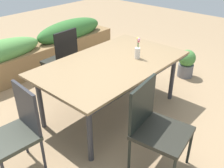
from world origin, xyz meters
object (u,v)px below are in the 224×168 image
planter_box (40,51)px  potted_plant (186,63)px  chair_near_left (155,124)px  chair_end_left (18,128)px  flower_vase (138,51)px  chair_far_side (62,58)px  dining_table (112,66)px

planter_box → potted_plant: bearing=-55.1°
chair_near_left → potted_plant: (2.05, 0.69, -0.27)m
chair_end_left → flower_vase: (1.63, -0.15, 0.33)m
chair_end_left → chair_far_side: 1.59m
dining_table → chair_far_side: size_ratio=1.96×
dining_table → chair_end_left: bearing=-179.8°
chair_end_left → chair_far_side: size_ratio=0.93×
chair_near_left → flower_vase: 1.11m
dining_table → planter_box: (0.16, 1.85, -0.33)m
chair_end_left → potted_plant: (2.94, -0.24, -0.26)m
flower_vase → chair_end_left: bearing=174.6°
dining_table → flower_vase: flower_vase is taller
dining_table → planter_box: size_ratio=0.58×
chair_far_side → flower_vase: 1.18m
chair_far_side → chair_near_left: 1.90m
dining_table → chair_far_side: chair_far_side is taller
chair_end_left → chair_near_left: chair_near_left is taller
potted_plant → dining_table: bearing=171.5°
chair_near_left → planter_box: chair_near_left is taller
chair_end_left → planter_box: size_ratio=0.28×
flower_vase → potted_plant: (1.32, -0.08, -0.59)m
chair_near_left → flower_vase: (0.74, 0.77, 0.32)m
potted_plant → planter_box: bearing=124.9°
chair_far_side → chair_near_left: (-0.39, -1.86, -0.02)m
chair_far_side → dining_table: bearing=-89.7°
dining_table → flower_vase: (0.30, -0.16, 0.16)m
chair_end_left → planter_box: 2.38m
potted_plant → chair_far_side: bearing=144.7°
flower_vase → planter_box: size_ratio=0.08×
dining_table → potted_plant: dining_table is taller
chair_near_left → potted_plant: bearing=-169.3°
dining_table → chair_near_left: (-0.44, -0.93, -0.16)m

